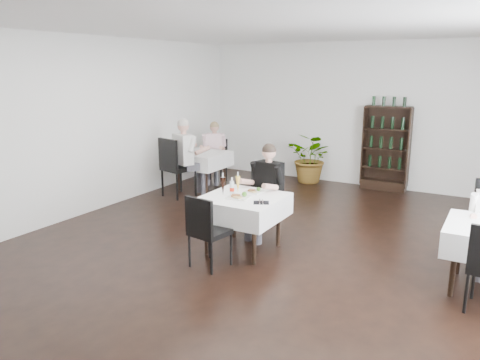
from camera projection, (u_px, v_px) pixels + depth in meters
name	position (u px, v px, depth m)	size (l,w,h in m)	color
room_shell	(264.00, 145.00, 6.01)	(9.00, 9.00, 9.00)	black
wine_shelf	(386.00, 149.00, 9.51)	(0.90, 0.28, 1.75)	black
main_table	(243.00, 207.00, 6.36)	(1.03, 1.03, 0.77)	black
left_table	(201.00, 160.00, 9.63)	(0.98, 0.98, 0.77)	black
potted_tree	(312.00, 158.00, 10.19)	(0.99, 0.85, 1.10)	#1E551D
main_chair_far	(266.00, 196.00, 7.03)	(0.61, 0.61, 1.01)	black
main_chair_near	(206.00, 228.00, 5.79)	(0.49, 0.49, 0.94)	black
left_chair_far	(217.00, 158.00, 10.27)	(0.52, 0.53, 0.95)	black
left_chair_near	(174.00, 164.00, 9.01)	(0.65, 0.65, 1.16)	black
diner_main	(266.00, 184.00, 6.79)	(0.58, 0.61, 1.41)	#414149
diner_left_far	(214.00, 148.00, 10.12)	(0.58, 0.62, 1.34)	#414149
diner_left_near	(187.00, 151.00, 9.04)	(0.68, 0.71, 1.53)	#414149
plate_far	(254.00, 191.00, 6.52)	(0.24, 0.24, 0.07)	white
plate_near	(239.00, 197.00, 6.24)	(0.31, 0.31, 0.09)	white
pilsner_dark	(223.00, 186.00, 6.36)	(0.07, 0.07, 0.31)	black
pilsner_lager	(238.00, 184.00, 6.47)	(0.07, 0.07, 0.30)	gold
coke_bottle	(232.00, 188.00, 6.34)	(0.06, 0.06, 0.25)	silver
napkin_cutlery	(261.00, 202.00, 6.01)	(0.25, 0.23, 0.02)	black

